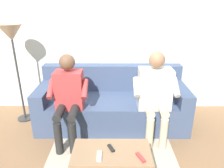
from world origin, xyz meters
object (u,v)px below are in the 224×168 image
person_right_seated (68,94)px  coffee_table (112,167)px  remote_black (111,148)px  remote_red (141,157)px  person_left_seated (155,91)px  remote_white (99,156)px  floor_lamp (12,39)px  couch (112,104)px

person_right_seated → coffee_table: bearing=125.9°
remote_black → remote_red: (-0.29, 0.14, 0.00)m
person_left_seated → coffee_table: bearing=55.6°
coffee_table → person_right_seated: person_right_seated is taller
coffee_table → remote_white: bearing=35.7°
remote_red → floor_lamp: bearing=26.0°
couch → person_left_seated: (-0.58, 0.40, 0.39)m
couch → floor_lamp: bearing=-2.6°
couch → remote_black: bearing=89.7°
remote_red → remote_white: remote_white is taller
person_right_seated → floor_lamp: 1.19m
remote_red → person_right_seated: bearing=18.9°
person_right_seated → floor_lamp: (0.86, -0.50, 0.65)m
remote_black → remote_white: 0.17m
person_right_seated → person_left_seated: bearing=-177.8°
couch → remote_black: size_ratio=18.96×
person_left_seated → floor_lamp: 2.16m
coffee_table → person_right_seated: 1.09m
couch → remote_red: couch is taller
remote_black → floor_lamp: 2.12m
couch → person_right_seated: (0.58, 0.44, 0.36)m
coffee_table → remote_black: 0.21m
person_left_seated → remote_white: (0.70, 0.93, -0.29)m
person_left_seated → remote_white: 1.20m
person_right_seated → remote_black: 0.98m
person_left_seated → floor_lamp: size_ratio=0.81×
remote_white → floor_lamp: floor_lamp is taller
coffee_table → person_right_seated: bearing=-54.1°
remote_red → remote_black: bearing=39.6°
person_right_seated → remote_red: (-0.86, 0.89, -0.26)m
person_right_seated → remote_white: 1.03m
person_left_seated → remote_white: person_left_seated is taller
person_left_seated → remote_black: (0.58, 0.80, -0.29)m
couch → person_right_seated: bearing=37.3°
person_right_seated → remote_red: 1.27m
coffee_table → floor_lamp: bearing=-42.1°
couch → remote_white: size_ratio=16.84×
coffee_table → remote_red: size_ratio=5.79×
person_right_seated → floor_lamp: size_ratio=0.78×
remote_black → remote_white: (0.11, 0.13, 0.00)m
person_left_seated → remote_white: size_ratio=9.26×
person_left_seated → remote_red: 1.03m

